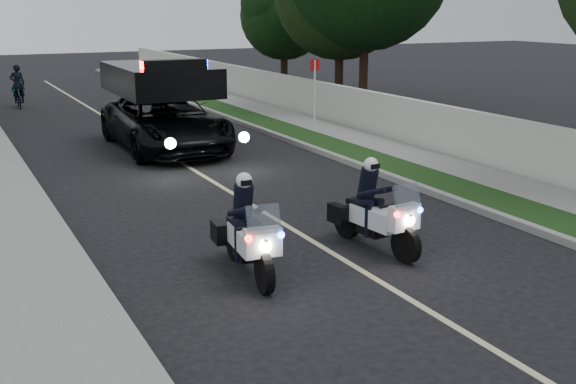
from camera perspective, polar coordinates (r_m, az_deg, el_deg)
name	(u,v)px	position (r m, az deg, el deg)	size (l,w,h in m)	color
ground	(378,281)	(11.65, 7.17, -7.01)	(120.00, 120.00, 0.00)	black
curb_right	(309,147)	(21.94, 1.66, 3.60)	(0.20, 60.00, 0.15)	gray
grass_verge	(329,145)	(22.27, 3.25, 3.76)	(1.20, 60.00, 0.16)	#193814
sidewalk_right	(364,142)	(22.94, 6.08, 4.02)	(1.40, 60.00, 0.16)	gray
property_wall	(391,118)	(23.37, 8.20, 5.82)	(0.22, 60.00, 1.50)	beige
curb_left	(27,175)	(19.53, -20.07, 1.32)	(0.20, 60.00, 0.15)	gray
lane_marking	(180,162)	(20.37, -8.57, 2.37)	(0.12, 50.00, 0.01)	#BFB78C
police_moto_left	(248,274)	(11.85, -3.19, -6.55)	(0.70, 1.99, 1.69)	white
police_moto_right	(374,249)	(13.09, 6.83, -4.54)	(0.69, 1.98, 1.68)	white
police_suv	(166,149)	(22.27, -9.65, 3.37)	(2.85, 6.15, 2.99)	black
bicycle	(20,108)	(33.18, -20.58, 6.32)	(0.54, 1.55, 0.81)	black
cyclist	(20,108)	(33.18, -20.58, 6.32)	(0.59, 0.39, 1.64)	black
sign_post	(314,129)	(25.55, 2.10, 5.00)	(0.40, 0.40, 2.54)	#AD130C
tree_right_c	(362,111)	(30.25, 5.95, 6.44)	(6.82, 6.82, 11.36)	black
tree_right_d	(338,107)	(31.20, 4.03, 6.74)	(5.60, 5.60, 9.33)	#1B3712
tree_right_e	(284,91)	(37.01, -0.31, 8.02)	(4.42, 4.42, 7.36)	#133310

